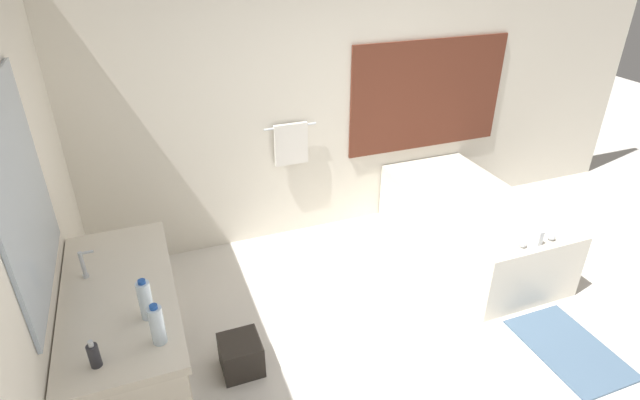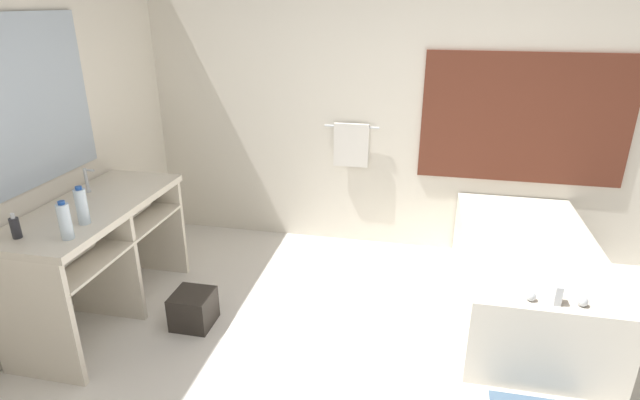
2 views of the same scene
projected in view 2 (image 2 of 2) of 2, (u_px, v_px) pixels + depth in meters
The scene contains 8 objects.
wall_back_with_blinds at pixel (391, 105), 4.43m from camera, with size 7.40×0.13×2.70m.
vanity_counter at pixel (99, 236), 3.55m from camera, with size 0.64×1.45×0.90m.
sink_faucet at pixel (87, 181), 3.64m from camera, with size 0.09×0.04×0.18m.
bathtub at pixel (525, 273), 3.72m from camera, with size 0.94×1.83×0.70m.
water_bottle_1 at pixel (65, 221), 2.91m from camera, with size 0.07×0.07×0.24m.
water_bottle_2 at pixel (82, 206), 3.11m from camera, with size 0.07×0.07×0.25m.
soap_dispenser at pixel (15, 228), 2.94m from camera, with size 0.05×0.05×0.16m.
waste_bin at pixel (193, 309), 3.62m from camera, with size 0.28×0.28×0.25m.
Camera 2 is at (0.33, -2.23, 2.20)m, focal length 28.00 mm.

